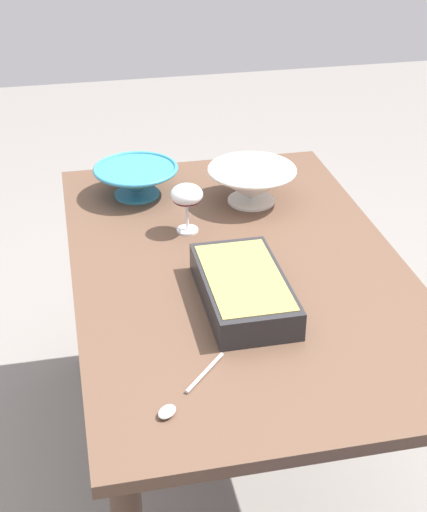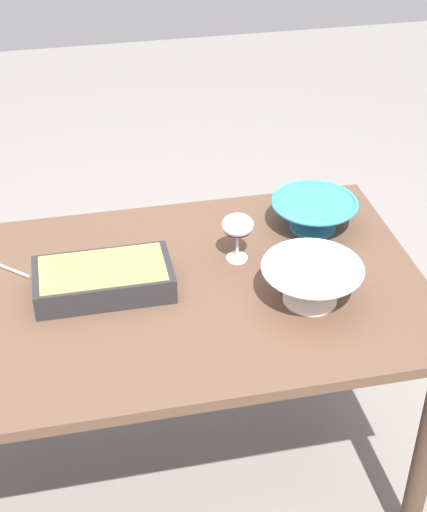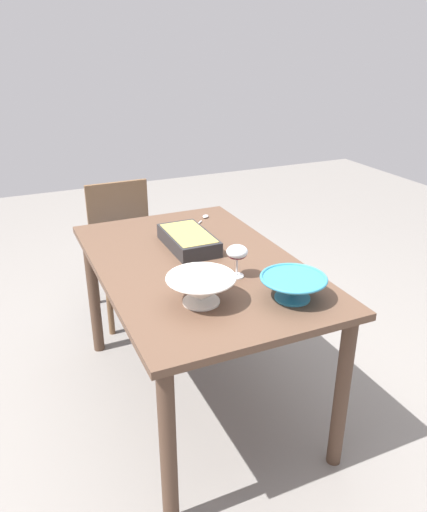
{
  "view_description": "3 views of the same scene",
  "coord_description": "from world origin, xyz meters",
  "px_view_note": "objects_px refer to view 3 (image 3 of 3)",
  "views": [
    {
      "loc": [
        1.63,
        -0.41,
        1.75
      ],
      "look_at": [
        0.0,
        -0.07,
        0.78
      ],
      "focal_mm": 53.31,
      "sensor_mm": 36.0,
      "label": 1
    },
    {
      "loc": [
        0.23,
        1.62,
        1.99
      ],
      "look_at": [
        -0.12,
        -0.01,
        0.83
      ],
      "focal_mm": 54.37,
      "sensor_mm": 36.0,
      "label": 2
    },
    {
      "loc": [
        -1.87,
        0.75,
        1.66
      ],
      "look_at": [
        -0.04,
        -0.07,
        0.78
      ],
      "focal_mm": 35.0,
      "sensor_mm": 36.0,
      "label": 3
    }
  ],
  "objects_px": {
    "chair": "(125,242)",
    "small_bowl": "(293,286)",
    "dining_table": "(197,282)",
    "casserole_dish": "(188,239)",
    "wine_glass": "(237,254)",
    "serving_spoon": "(203,219)",
    "mixing_bowl": "(201,288)"
  },
  "relations": [
    {
      "from": "dining_table",
      "to": "mixing_bowl",
      "type": "xyz_separation_m",
      "value": [
        -0.34,
        0.12,
        0.16
      ]
    },
    {
      "from": "casserole_dish",
      "to": "small_bowl",
      "type": "relative_size",
      "value": 1.41
    },
    {
      "from": "chair",
      "to": "wine_glass",
      "type": "relative_size",
      "value": 5.81
    },
    {
      "from": "small_bowl",
      "to": "mixing_bowl",
      "type": "bearing_deg",
      "value": 70.83
    },
    {
      "from": "wine_glass",
      "to": "mixing_bowl",
      "type": "bearing_deg",
      "value": 122.88
    },
    {
      "from": "dining_table",
      "to": "chair",
      "type": "xyz_separation_m",
      "value": [
        1.04,
        0.07,
        -0.18
      ]
    },
    {
      "from": "casserole_dish",
      "to": "serving_spoon",
      "type": "distance_m",
      "value": 0.38
    },
    {
      "from": "dining_table",
      "to": "chair",
      "type": "distance_m",
      "value": 1.05
    },
    {
      "from": "mixing_bowl",
      "to": "chair",
      "type": "bearing_deg",
      "value": -2.26
    },
    {
      "from": "wine_glass",
      "to": "mixing_bowl",
      "type": "xyz_separation_m",
      "value": [
        -0.14,
        0.22,
        -0.04
      ]
    },
    {
      "from": "dining_table",
      "to": "serving_spoon",
      "type": "xyz_separation_m",
      "value": [
        0.49,
        -0.24,
        0.11
      ]
    },
    {
      "from": "wine_glass",
      "to": "small_bowl",
      "type": "distance_m",
      "value": 0.28
    },
    {
      "from": "chair",
      "to": "serving_spoon",
      "type": "xyz_separation_m",
      "value": [
        -0.55,
        -0.31,
        0.29
      ]
    },
    {
      "from": "chair",
      "to": "casserole_dish",
      "type": "height_order",
      "value": "chair"
    },
    {
      "from": "mixing_bowl",
      "to": "serving_spoon",
      "type": "distance_m",
      "value": 0.91
    },
    {
      "from": "serving_spoon",
      "to": "small_bowl",
      "type": "bearing_deg",
      "value": 178.16
    },
    {
      "from": "dining_table",
      "to": "wine_glass",
      "type": "relative_size",
      "value": 9.65
    },
    {
      "from": "dining_table",
      "to": "casserole_dish",
      "type": "height_order",
      "value": "casserole_dish"
    },
    {
      "from": "dining_table",
      "to": "mixing_bowl",
      "type": "relative_size",
      "value": 5.17
    },
    {
      "from": "casserole_dish",
      "to": "small_bowl",
      "type": "xyz_separation_m",
      "value": [
        -0.63,
        -0.18,
        0.01
      ]
    },
    {
      "from": "serving_spoon",
      "to": "wine_glass",
      "type": "bearing_deg",
      "value": 168.58
    },
    {
      "from": "dining_table",
      "to": "chair",
      "type": "relative_size",
      "value": 1.66
    },
    {
      "from": "wine_glass",
      "to": "mixing_bowl",
      "type": "relative_size",
      "value": 0.54
    },
    {
      "from": "chair",
      "to": "wine_glass",
      "type": "xyz_separation_m",
      "value": [
        -1.24,
        -0.17,
        0.39
      ]
    },
    {
      "from": "dining_table",
      "to": "casserole_dish",
      "type": "relative_size",
      "value": 3.77
    },
    {
      "from": "chair",
      "to": "small_bowl",
      "type": "bearing_deg",
      "value": -169.59
    },
    {
      "from": "dining_table",
      "to": "wine_glass",
      "type": "xyz_separation_m",
      "value": [
        -0.2,
        -0.1,
        0.2
      ]
    },
    {
      "from": "small_bowl",
      "to": "wine_glass",
      "type": "bearing_deg",
      "value": 23.1
    },
    {
      "from": "wine_glass",
      "to": "serving_spoon",
      "type": "bearing_deg",
      "value": -11.42
    },
    {
      "from": "chair",
      "to": "wine_glass",
      "type": "bearing_deg",
      "value": -172.4
    },
    {
      "from": "wine_glass",
      "to": "casserole_dish",
      "type": "relative_size",
      "value": 0.39
    },
    {
      "from": "wine_glass",
      "to": "small_bowl",
      "type": "relative_size",
      "value": 0.55
    }
  ]
}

